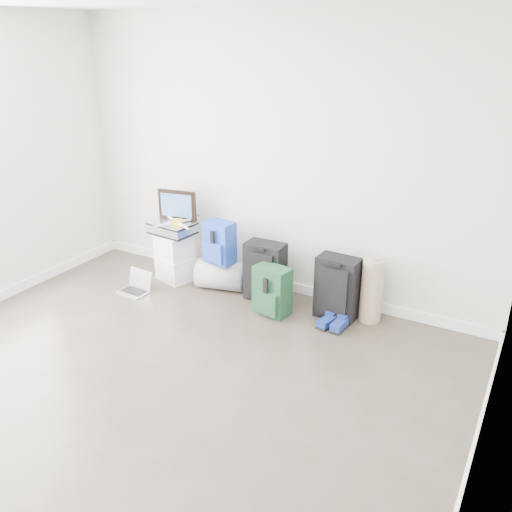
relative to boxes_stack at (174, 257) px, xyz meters
The scene contains 14 objects.
ground 2.38m from the boxes_stack, 64.54° to the right, with size 5.00×5.00×0.00m, color #383329.
room_envelope 2.76m from the boxes_stack, 64.35° to the right, with size 4.52×5.02×2.71m.
boxes_stack is the anchor object (origin of this frame).
briefcase 0.33m from the boxes_stack, ahead, with size 0.43×0.32×0.13m, color #B2B2B7.
painting 0.56m from the boxes_stack, 90.00° to the left, with size 0.42×0.10×0.32m.
drone 0.42m from the boxes_stack, 14.04° to the right, with size 0.46×0.46×0.05m.
duffel_bag 0.57m from the boxes_stack, ahead, with size 0.31×0.31×0.50m, color gray.
blue_backpack 0.61m from the boxes_stack, ahead, with size 0.33×0.26×0.43m.
large_suitcase 1.07m from the boxes_stack, ahead, with size 0.39×0.26×0.60m.
green_backpack 1.28m from the boxes_stack, ahead, with size 0.36×0.29×0.47m.
carry_on 1.82m from the boxes_stack, ahead, with size 0.39×0.27×0.60m.
shoes 1.91m from the boxes_stack, ahead, with size 0.25×0.27×0.08m.
rolled_rug 2.13m from the boxes_stack, ahead, with size 0.20×0.20×0.61m, color gray.
laptop 0.51m from the boxes_stack, 112.34° to the right, with size 0.32×0.24×0.22m.
Camera 1 is at (2.36, -2.09, 2.49)m, focal length 38.00 mm.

